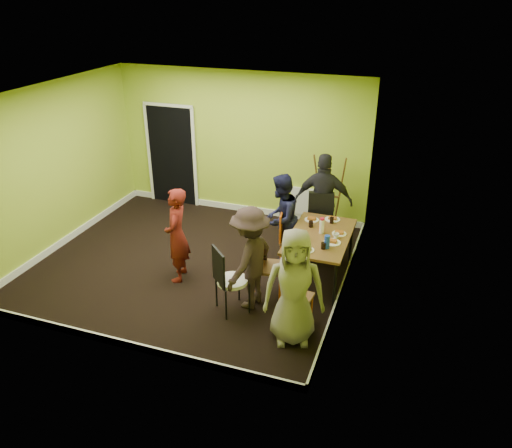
# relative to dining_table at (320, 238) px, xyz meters

# --- Properties ---
(ground) EXTENTS (5.00, 5.00, 0.00)m
(ground) POSITION_rel_dining_table_xyz_m (-2.05, -0.25, -0.70)
(ground) COLOR black
(ground) RESTS_ON ground
(room_walls) EXTENTS (5.04, 4.54, 2.82)m
(room_walls) POSITION_rel_dining_table_xyz_m (-2.07, -0.21, 0.29)
(room_walls) COLOR #A3C332
(room_walls) RESTS_ON ground
(dining_table) EXTENTS (0.90, 1.50, 0.75)m
(dining_table) POSITION_rel_dining_table_xyz_m (0.00, 0.00, 0.00)
(dining_table) COLOR black
(dining_table) RESTS_ON ground
(chair_left_far) EXTENTS (0.43, 0.43, 0.91)m
(chair_left_far) POSITION_rel_dining_table_xyz_m (-0.59, 0.27, -0.18)
(chair_left_far) COLOR #DA5A14
(chair_left_far) RESTS_ON ground
(chair_left_near) EXTENTS (0.50, 0.50, 1.03)m
(chair_left_near) POSITION_rel_dining_table_xyz_m (-0.67, -0.75, -0.11)
(chair_left_near) COLOR #DA5A14
(chair_left_near) RESTS_ON ground
(chair_back_end) EXTENTS (0.52, 0.58, 1.04)m
(chair_back_end) POSITION_rel_dining_table_xyz_m (-0.19, 0.91, 0.04)
(chair_back_end) COLOR #DA5A14
(chair_back_end) RESTS_ON ground
(chair_front_end) EXTENTS (0.40, 0.41, 0.89)m
(chair_front_end) POSITION_rel_dining_table_xyz_m (-0.01, -1.32, -0.20)
(chair_front_end) COLOR #DA5A14
(chair_front_end) RESTS_ON ground
(chair_bentwood) EXTENTS (0.56, 0.56, 1.01)m
(chair_bentwood) POSITION_rel_dining_table_xyz_m (-1.00, -1.30, -0.14)
(chair_bentwood) COLOR black
(chair_bentwood) RESTS_ON ground
(easel) EXTENTS (0.60, 0.56, 1.50)m
(easel) POSITION_rel_dining_table_xyz_m (-0.22, 1.66, 0.05)
(easel) COLOR brown
(easel) RESTS_ON ground
(plate_near_left) EXTENTS (0.23, 0.23, 0.01)m
(plate_near_left) POSITION_rel_dining_table_xyz_m (-0.25, 0.48, 0.06)
(plate_near_left) COLOR white
(plate_near_left) RESTS_ON dining_table
(plate_near_right) EXTENTS (0.27, 0.27, 0.01)m
(plate_near_right) POSITION_rel_dining_table_xyz_m (-0.28, -0.42, 0.06)
(plate_near_right) COLOR white
(plate_near_right) RESTS_ON dining_table
(plate_far_back) EXTENTS (0.25, 0.25, 0.01)m
(plate_far_back) POSITION_rel_dining_table_xyz_m (0.07, 0.60, 0.06)
(plate_far_back) COLOR white
(plate_far_back) RESTS_ON dining_table
(plate_far_front) EXTENTS (0.22, 0.22, 0.01)m
(plate_far_front) POSITION_rel_dining_table_xyz_m (-0.08, -0.54, 0.06)
(plate_far_front) COLOR white
(plate_far_front) RESTS_ON dining_table
(plate_wall_back) EXTENTS (0.22, 0.22, 0.01)m
(plate_wall_back) POSITION_rel_dining_table_xyz_m (0.27, 0.13, 0.06)
(plate_wall_back) COLOR white
(plate_wall_back) RESTS_ON dining_table
(plate_wall_front) EXTENTS (0.25, 0.25, 0.01)m
(plate_wall_front) POSITION_rel_dining_table_xyz_m (0.22, -0.18, 0.06)
(plate_wall_front) COLOR white
(plate_wall_front) RESTS_ON dining_table
(thermos) EXTENTS (0.07, 0.07, 0.23)m
(thermos) POSITION_rel_dining_table_xyz_m (0.00, 0.08, 0.17)
(thermos) COLOR white
(thermos) RESTS_ON dining_table
(blue_bottle) EXTENTS (0.08, 0.08, 0.20)m
(blue_bottle) POSITION_rel_dining_table_xyz_m (0.18, -0.37, 0.16)
(blue_bottle) COLOR #183EB7
(blue_bottle) RESTS_ON dining_table
(orange_bottle) EXTENTS (0.03, 0.03, 0.08)m
(orange_bottle) POSITION_rel_dining_table_xyz_m (-0.04, 0.16, 0.09)
(orange_bottle) COLOR #DA5A14
(orange_bottle) RESTS_ON dining_table
(glass_mid) EXTENTS (0.07, 0.07, 0.10)m
(glass_mid) POSITION_rel_dining_table_xyz_m (-0.20, 0.23, 0.11)
(glass_mid) COLOR black
(glass_mid) RESTS_ON dining_table
(glass_back) EXTENTS (0.06, 0.06, 0.10)m
(glass_back) POSITION_rel_dining_table_xyz_m (0.08, 0.47, 0.11)
(glass_back) COLOR black
(glass_back) RESTS_ON dining_table
(glass_front) EXTENTS (0.07, 0.07, 0.10)m
(glass_front) POSITION_rel_dining_table_xyz_m (0.14, -0.41, 0.10)
(glass_front) COLOR black
(glass_front) RESTS_ON dining_table
(cup_a) EXTENTS (0.12, 0.12, 0.10)m
(cup_a) POSITION_rel_dining_table_xyz_m (-0.19, -0.23, 0.10)
(cup_a) COLOR white
(cup_a) RESTS_ON dining_table
(cup_b) EXTENTS (0.09, 0.09, 0.09)m
(cup_b) POSITION_rel_dining_table_xyz_m (0.25, -0.03, 0.10)
(cup_b) COLOR white
(cup_b) RESTS_ON dining_table
(person_standing) EXTENTS (0.49, 0.62, 1.51)m
(person_standing) POSITION_rel_dining_table_xyz_m (-2.06, -0.73, 0.06)
(person_standing) COLOR #5C150F
(person_standing) RESTS_ON ground
(person_left_far) EXTENTS (0.63, 0.78, 1.50)m
(person_left_far) POSITION_rel_dining_table_xyz_m (-0.74, 0.37, 0.06)
(person_left_far) COLOR #151634
(person_left_far) RESTS_ON ground
(person_left_near) EXTENTS (0.75, 1.08, 1.53)m
(person_left_near) POSITION_rel_dining_table_xyz_m (-0.76, -1.04, 0.07)
(person_left_near) COLOR #2D201E
(person_left_near) RESTS_ON ground
(person_back_end) EXTENTS (1.03, 0.51, 1.69)m
(person_back_end) POSITION_rel_dining_table_xyz_m (-0.19, 1.08, 0.15)
(person_back_end) COLOR black
(person_back_end) RESTS_ON ground
(person_front_end) EXTENTS (0.90, 0.72, 1.59)m
(person_front_end) POSITION_rel_dining_table_xyz_m (0.02, -1.60, 0.10)
(person_front_end) COLOR gray
(person_front_end) RESTS_ON ground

